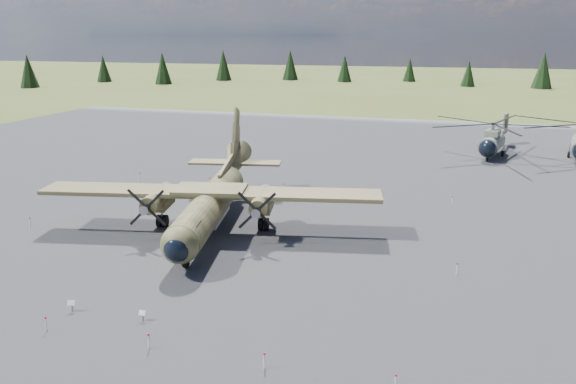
# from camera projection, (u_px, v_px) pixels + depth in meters

# --- Properties ---
(ground) EXTENTS (500.00, 500.00, 0.00)m
(ground) POSITION_uv_depth(u_px,v_px,m) (220.00, 249.00, 40.69)
(ground) COLOR #525D29
(ground) RESTS_ON ground
(apron) EXTENTS (120.00, 120.00, 0.04)m
(apron) POSITION_uv_depth(u_px,v_px,m) (264.00, 209.00, 49.92)
(apron) COLOR #5D5E63
(apron) RESTS_ON ground
(transport_plane) EXTENTS (26.61, 23.91, 8.78)m
(transport_plane) POSITION_uv_depth(u_px,v_px,m) (213.00, 196.00, 44.76)
(transport_plane) COLOR #3B3C20
(transport_plane) RESTS_ON ground
(helicopter_near) EXTENTS (20.51, 21.76, 4.41)m
(helicopter_near) POSITION_uv_depth(u_px,v_px,m) (493.00, 133.00, 70.48)
(helicopter_near) COLOR gray
(helicopter_near) RESTS_ON ground
(info_placard_left) EXTENTS (0.46, 0.29, 0.68)m
(info_placard_left) POSITION_uv_depth(u_px,v_px,m) (71.00, 304.00, 31.33)
(info_placard_left) COLOR gray
(info_placard_left) RESTS_ON ground
(info_placard_right) EXTENTS (0.40, 0.18, 0.62)m
(info_placard_right) POSITION_uv_depth(u_px,v_px,m) (142.00, 314.00, 30.30)
(info_placard_right) COLOR gray
(info_placard_right) RESTS_ON ground
(barrier_fence) EXTENTS (33.12, 29.62, 0.85)m
(barrier_fence) POSITION_uv_depth(u_px,v_px,m) (213.00, 242.00, 40.61)
(barrier_fence) COLOR white
(barrier_fence) RESTS_ON ground
(treeline) EXTENTS (321.42, 318.60, 10.86)m
(treeline) POSITION_uv_depth(u_px,v_px,m) (224.00, 172.00, 43.00)
(treeline) COLOR black
(treeline) RESTS_ON ground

